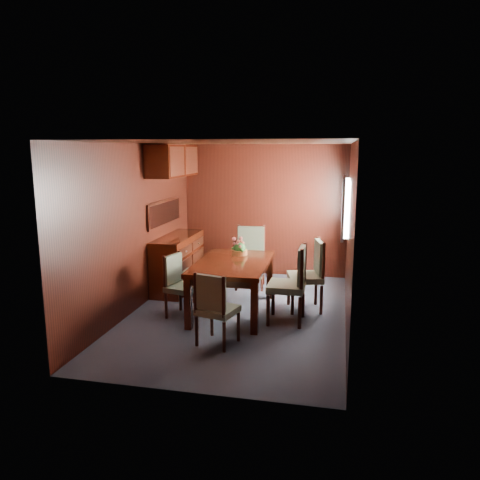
% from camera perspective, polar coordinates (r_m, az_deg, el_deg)
% --- Properties ---
extents(ground, '(4.50, 4.50, 0.00)m').
position_cam_1_polar(ground, '(6.77, -0.23, -8.96)').
color(ground, '#313643').
rests_on(ground, ground).
extents(room_shell, '(3.06, 4.52, 2.41)m').
position_cam_1_polar(room_shell, '(6.74, -0.50, 5.21)').
color(room_shell, black).
rests_on(room_shell, ground).
extents(sideboard, '(0.48, 1.40, 0.90)m').
position_cam_1_polar(sideboard, '(7.90, -7.54, -2.71)').
color(sideboard, black).
rests_on(sideboard, ground).
extents(dining_table, '(1.04, 1.63, 0.75)m').
position_cam_1_polar(dining_table, '(6.64, -0.90, -3.53)').
color(dining_table, black).
rests_on(dining_table, ground).
extents(chair_left_near, '(0.49, 0.50, 0.89)m').
position_cam_1_polar(chair_left_near, '(6.61, -7.42, -5.06)').
color(chair_left_near, black).
rests_on(chair_left_near, ground).
extents(chair_left_far, '(0.42, 0.44, 0.87)m').
position_cam_1_polar(chair_left_far, '(7.37, -6.89, -3.41)').
color(chair_left_far, black).
rests_on(chair_left_far, ground).
extents(chair_right_near, '(0.49, 0.51, 1.07)m').
position_cam_1_polar(chair_right_near, '(6.32, 6.42, -4.86)').
color(chair_right_near, black).
rests_on(chair_right_near, ground).
extents(chair_right_far, '(0.58, 0.59, 1.05)m').
position_cam_1_polar(chair_right_far, '(6.85, 8.61, -3.75)').
color(chair_right_far, black).
rests_on(chair_right_far, ground).
extents(chair_head, '(0.52, 0.51, 0.91)m').
position_cam_1_polar(chair_head, '(5.57, -3.12, -7.94)').
color(chair_head, black).
rests_on(chair_head, ground).
extents(chair_foot, '(0.54, 0.52, 1.04)m').
position_cam_1_polar(chair_foot, '(7.94, 1.28, -1.62)').
color(chair_foot, black).
rests_on(chair_foot, ground).
extents(flower_centerpiece, '(0.26, 0.26, 0.26)m').
position_cam_1_polar(flower_centerpiece, '(7.01, -0.07, -0.81)').
color(flower_centerpiece, '#B36D36').
rests_on(flower_centerpiece, dining_table).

